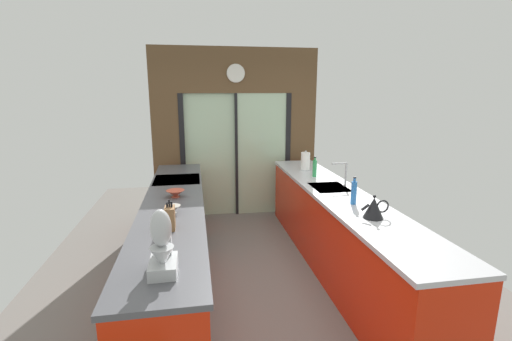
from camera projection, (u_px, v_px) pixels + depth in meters
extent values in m
cube|color=slate|center=(255.00, 263.00, 4.33)|extent=(5.04, 7.60, 0.02)
cube|color=brown|center=(235.00, 70.00, 5.54)|extent=(2.64, 0.08, 0.70)
cube|color=#B2D1AD|center=(211.00, 156.00, 5.78)|extent=(0.80, 0.02, 2.00)
cube|color=#B2D1AD|center=(262.00, 155.00, 5.89)|extent=(0.80, 0.02, 2.00)
cube|color=black|center=(183.00, 157.00, 5.69)|extent=(0.08, 0.10, 2.00)
cube|color=black|center=(287.00, 154.00, 5.98)|extent=(0.08, 0.10, 2.00)
cube|color=black|center=(236.00, 155.00, 5.83)|extent=(0.04, 0.10, 2.00)
cube|color=brown|center=(167.00, 158.00, 5.65)|extent=(0.42, 0.08, 2.00)
cube|color=brown|center=(302.00, 153.00, 6.02)|extent=(0.42, 0.08, 2.00)
cylinder|color=white|center=(236.00, 73.00, 5.49)|extent=(0.27, 0.03, 0.27)
torus|color=beige|center=(236.00, 73.00, 5.49)|extent=(0.29, 0.02, 0.29)
cube|color=red|center=(172.00, 273.00, 3.19)|extent=(0.58, 2.55, 0.88)
cube|color=red|center=(180.00, 200.00, 5.30)|extent=(0.58, 0.65, 0.88)
cube|color=#4C4C51|center=(173.00, 203.00, 3.69)|extent=(0.62, 3.80, 0.04)
cube|color=red|center=(337.00, 233.00, 4.09)|extent=(0.58, 3.80, 0.88)
cube|color=#BCBCC1|center=(339.00, 195.00, 3.99)|extent=(0.62, 3.80, 0.04)
cube|color=#B7BABC|center=(329.00, 189.00, 4.23)|extent=(0.40, 0.48, 0.05)
cylinder|color=#B7BABC|center=(346.00, 174.00, 4.22)|extent=(0.02, 0.02, 0.29)
cylinder|color=#B7BABC|center=(339.00, 163.00, 4.18)|extent=(0.18, 0.02, 0.02)
cube|color=black|center=(179.00, 214.00, 4.70)|extent=(0.58, 0.60, 0.88)
cube|color=black|center=(201.00, 210.00, 4.74)|extent=(0.01, 0.48, 0.28)
cube|color=black|center=(177.00, 180.00, 4.60)|extent=(0.58, 0.60, 0.03)
cylinder|color=#B7BABC|center=(201.00, 191.00, 4.50)|extent=(0.02, 0.04, 0.04)
cylinder|color=#B7BABC|center=(201.00, 187.00, 4.67)|extent=(0.02, 0.04, 0.04)
cylinder|color=#B7BABC|center=(200.00, 184.00, 4.84)|extent=(0.02, 0.04, 0.04)
cylinder|color=gray|center=(173.00, 213.00, 3.32)|extent=(0.07, 0.07, 0.01)
cone|color=gray|center=(173.00, 209.00, 3.31)|extent=(0.15, 0.15, 0.07)
cylinder|color=#BC4C38|center=(176.00, 197.00, 3.82)|extent=(0.09, 0.09, 0.01)
cone|color=#BC4C38|center=(175.00, 193.00, 3.82)|extent=(0.20, 0.20, 0.07)
cube|color=brown|center=(170.00, 218.00, 2.93)|extent=(0.08, 0.14, 0.19)
cylinder|color=black|center=(167.00, 205.00, 2.90)|extent=(0.02, 0.02, 0.05)
cylinder|color=black|center=(169.00, 204.00, 2.90)|extent=(0.02, 0.02, 0.07)
cylinder|color=black|center=(172.00, 205.00, 2.91)|extent=(0.02, 0.02, 0.06)
cube|color=#B7BABC|center=(163.00, 266.00, 2.24)|extent=(0.17, 0.26, 0.08)
cube|color=#B7BABC|center=(163.00, 239.00, 2.30)|extent=(0.10, 0.08, 0.20)
ellipsoid|color=#B7BABC|center=(161.00, 228.00, 2.17)|extent=(0.13, 0.12, 0.24)
cone|color=#B7BABC|center=(162.00, 257.00, 2.19)|extent=(0.15, 0.15, 0.13)
cone|color=black|center=(374.00, 208.00, 3.18)|extent=(0.18, 0.18, 0.19)
sphere|color=black|center=(375.00, 196.00, 3.16)|extent=(0.03, 0.03, 0.03)
cylinder|color=black|center=(365.00, 207.00, 3.16)|extent=(0.08, 0.02, 0.07)
torus|color=black|center=(383.00, 206.00, 3.19)|extent=(0.12, 0.01, 0.12)
cylinder|color=#286BB7|center=(354.00, 193.00, 3.57)|extent=(0.06, 0.06, 0.23)
cylinder|color=#286BB7|center=(355.00, 180.00, 3.54)|extent=(0.03, 0.03, 0.04)
cylinder|color=black|center=(355.00, 177.00, 3.54)|extent=(0.03, 0.03, 0.01)
cylinder|color=#339E56|center=(315.00, 168.00, 4.72)|extent=(0.06, 0.06, 0.22)
cylinder|color=#339E56|center=(315.00, 159.00, 4.69)|extent=(0.03, 0.03, 0.04)
cylinder|color=black|center=(315.00, 157.00, 4.68)|extent=(0.03, 0.03, 0.01)
cylinder|color=#B7BABC|center=(305.00, 170.00, 5.13)|extent=(0.15, 0.15, 0.01)
cylinder|color=white|center=(305.00, 161.00, 5.10)|extent=(0.13, 0.13, 0.24)
sphere|color=#B7BABC|center=(306.00, 151.00, 5.07)|extent=(0.03, 0.03, 0.03)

